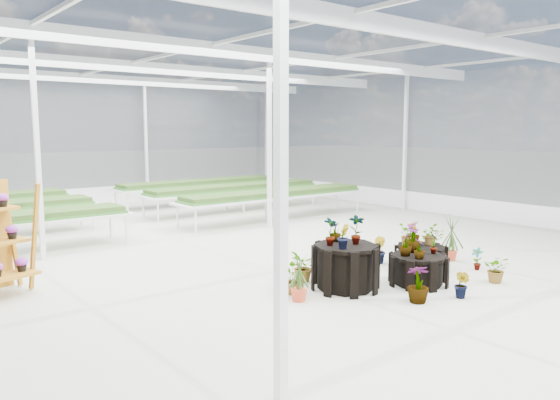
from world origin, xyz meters
TOP-DOWN VIEW (x-y plane):
  - ground_plane at (0.00, 0.00)m, footprint 24.00×24.00m
  - greenhouse_shell at (0.00, 0.00)m, footprint 18.00×24.00m
  - steel_frame at (0.00, 0.00)m, footprint 18.00×24.00m
  - nursery_benches at (0.00, 7.20)m, footprint 16.00×7.00m
  - plinth_tall at (0.43, -1.48)m, footprint 1.38×1.38m
  - plinth_mid at (1.63, -2.08)m, footprint 1.32×1.32m
  - plinth_low at (2.63, -1.38)m, footprint 1.00×1.00m
  - nursery_plants at (1.69, -1.33)m, footprint 4.93×3.25m

SIDE VIEW (x-z plane):
  - ground_plane at x=0.00m, z-range 0.00..0.00m
  - plinth_low at x=2.63m, z-range 0.00..0.44m
  - plinth_mid at x=1.63m, z-range 0.00..0.53m
  - plinth_tall at x=0.43m, z-range 0.00..0.77m
  - nursery_benches at x=0.00m, z-range 0.00..0.84m
  - nursery_plants at x=1.69m, z-range -0.20..1.09m
  - greenhouse_shell at x=0.00m, z-range 0.00..4.50m
  - steel_frame at x=0.00m, z-range 0.00..4.50m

